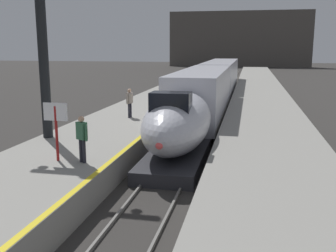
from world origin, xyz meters
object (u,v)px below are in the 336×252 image
station_column_mid (41,18)px  passenger_mid_platform (82,135)px  departure_info_board (56,120)px  highspeed_train_main (211,87)px  passenger_far_waiting (130,101)px

station_column_mid → passenger_mid_platform: station_column_mid is taller
passenger_mid_platform → departure_info_board: 1.12m
passenger_mid_platform → departure_info_board: (-0.99, 0.04, 0.52)m
highspeed_train_main → station_column_mid: size_ratio=4.44×
passenger_mid_platform → departure_info_board: size_ratio=0.80×
highspeed_train_main → station_column_mid: (-5.90, -15.98, 4.43)m
station_column_mid → passenger_far_waiting: station_column_mid is taller
station_column_mid → highspeed_train_main: bearing=69.7°
highspeed_train_main → departure_info_board: (-3.68, -19.35, 0.64)m
station_column_mid → passenger_mid_platform: (3.21, -3.41, -4.31)m
station_column_mid → passenger_far_waiting: bearing=68.9°
passenger_far_waiting → departure_info_board: bearing=-89.7°
passenger_mid_platform → departure_info_board: departure_info_board is taller
station_column_mid → passenger_far_waiting: size_ratio=5.18×
passenger_far_waiting → departure_info_board: size_ratio=0.80×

